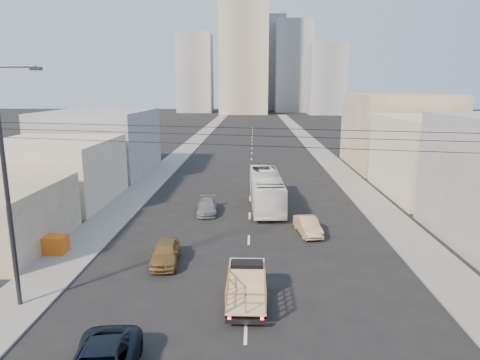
# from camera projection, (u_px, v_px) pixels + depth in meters

# --- Properties ---
(ground) EXTENTS (420.00, 420.00, 0.00)m
(ground) POSITION_uv_depth(u_px,v_px,m) (245.00, 359.00, 17.46)
(ground) COLOR black
(ground) RESTS_ON ground
(sidewalk_left) EXTENTS (3.50, 180.00, 0.12)m
(sidewalk_left) POSITION_uv_depth(u_px,v_px,m) (194.00, 142.00, 86.19)
(sidewalk_left) COLOR slate
(sidewalk_left) RESTS_ON ground
(sidewalk_right) EXTENTS (3.50, 180.00, 0.12)m
(sidewalk_right) POSITION_uv_depth(u_px,v_px,m) (311.00, 143.00, 85.46)
(sidewalk_right) COLOR slate
(sidewalk_right) RESTS_ON ground
(lane_dashes) EXTENTS (0.15, 104.00, 0.01)m
(lane_dashes) POSITION_uv_depth(u_px,v_px,m) (252.00, 156.00, 69.23)
(lane_dashes) COLOR silver
(lane_dashes) RESTS_ON ground
(flatbed_pickup) EXTENTS (1.95, 4.41, 1.90)m
(flatbed_pickup) POSITION_uv_depth(u_px,v_px,m) (247.00, 284.00, 21.78)
(flatbed_pickup) COLOR tan
(flatbed_pickup) RESTS_ON ground
(city_bus) EXTENTS (3.14, 11.58, 3.20)m
(city_bus) POSITION_uv_depth(u_px,v_px,m) (266.00, 189.00, 39.82)
(city_bus) COLOR white
(city_bus) RESTS_ON ground
(sedan_brown) EXTENTS (2.02, 4.28, 1.41)m
(sedan_brown) POSITION_uv_depth(u_px,v_px,m) (165.00, 253.00, 26.88)
(sedan_brown) COLOR brown
(sedan_brown) RESTS_ON ground
(sedan_tan) EXTENTS (1.95, 4.10, 1.30)m
(sedan_tan) POSITION_uv_depth(u_px,v_px,m) (308.00, 226.00, 32.29)
(sedan_tan) COLOR tan
(sedan_tan) RESTS_ON ground
(sedan_grey) EXTENTS (1.99, 4.26, 1.20)m
(sedan_grey) POSITION_uv_depth(u_px,v_px,m) (207.00, 206.00, 37.72)
(sedan_grey) COLOR slate
(sedan_grey) RESTS_ON ground
(streetlamp_left) EXTENTS (2.36, 0.25, 12.00)m
(streetlamp_left) POSITION_uv_depth(u_px,v_px,m) (8.00, 183.00, 20.36)
(streetlamp_left) COLOR #2D2D33
(streetlamp_left) RESTS_ON ground
(overhead_wires) EXTENTS (23.01, 5.02, 0.72)m
(overhead_wires) POSITION_uv_depth(u_px,v_px,m) (246.00, 136.00, 17.03)
(overhead_wires) COLOR black
(overhead_wires) RESTS_ON ground
(crate_stack) EXTENTS (1.80, 1.20, 1.14)m
(crate_stack) POSITION_uv_depth(u_px,v_px,m) (53.00, 244.00, 28.38)
(crate_stack) COLOR #D45914
(crate_stack) RESTS_ON sidewalk_left
(bldg_right_mid) EXTENTS (11.00, 14.00, 8.00)m
(bldg_right_mid) POSITION_uv_depth(u_px,v_px,m) (442.00, 157.00, 43.36)
(bldg_right_mid) COLOR beige
(bldg_right_mid) RESTS_ON ground
(bldg_right_far) EXTENTS (12.00, 16.00, 10.00)m
(bldg_right_far) POSITION_uv_depth(u_px,v_px,m) (397.00, 131.00, 58.76)
(bldg_right_far) COLOR gray
(bldg_right_far) RESTS_ON ground
(bldg_left_mid) EXTENTS (11.00, 12.00, 6.00)m
(bldg_left_mid) POSITION_uv_depth(u_px,v_px,m) (52.00, 172.00, 40.86)
(bldg_left_mid) COLOR beige
(bldg_left_mid) RESTS_ON ground
(bldg_left_far) EXTENTS (12.00, 16.00, 8.00)m
(bldg_left_far) POSITION_uv_depth(u_px,v_px,m) (101.00, 142.00, 55.32)
(bldg_left_far) COLOR gray
(bldg_left_far) RESTS_ON ground
(high_rise_tower) EXTENTS (20.00, 20.00, 60.00)m
(high_rise_tower) POSITION_uv_depth(u_px,v_px,m) (244.00, 41.00, 177.31)
(high_rise_tower) COLOR #9E947A
(high_rise_tower) RESTS_ON ground
(midrise_ne) EXTENTS (16.00, 16.00, 40.00)m
(midrise_ne) POSITION_uv_depth(u_px,v_px,m) (293.00, 67.00, 193.39)
(midrise_ne) COLOR gray
(midrise_ne) RESTS_ON ground
(midrise_nw) EXTENTS (15.00, 15.00, 34.00)m
(midrise_nw) POSITION_uv_depth(u_px,v_px,m) (195.00, 74.00, 190.51)
(midrise_nw) COLOR gray
(midrise_nw) RESTS_ON ground
(midrise_back) EXTENTS (18.00, 18.00, 44.00)m
(midrise_back) POSITION_uv_depth(u_px,v_px,m) (266.00, 64.00, 207.99)
(midrise_back) COLOR gray
(midrise_back) RESTS_ON ground
(midrise_east) EXTENTS (14.00, 14.00, 28.00)m
(midrise_east) POSITION_uv_depth(u_px,v_px,m) (327.00, 80.00, 174.75)
(midrise_east) COLOR gray
(midrise_east) RESTS_ON ground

